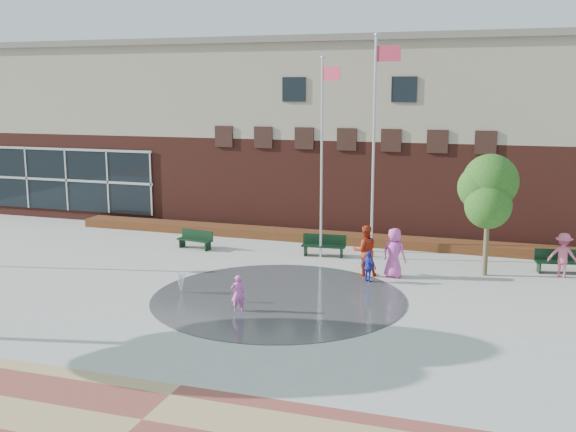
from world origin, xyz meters
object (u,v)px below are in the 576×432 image
(flagpole_left, at_px, (323,148))
(child_splash, at_px, (238,294))
(flagpole_right, at_px, (375,133))
(bench_left, at_px, (195,243))

(flagpole_left, bearing_deg, child_splash, -70.43)
(flagpole_right, bearing_deg, flagpole_left, -132.30)
(bench_left, bearing_deg, flagpole_right, 24.18)
(child_splash, bearing_deg, bench_left, -86.52)
(flagpole_right, relative_size, child_splash, 7.68)
(flagpole_right, height_order, child_splash, flagpole_right)
(child_splash, bearing_deg, flagpole_left, -126.23)
(flagpole_left, distance_m, flagpole_right, 2.47)
(flagpole_right, height_order, bench_left, flagpole_right)
(flagpole_left, relative_size, child_splash, 6.88)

